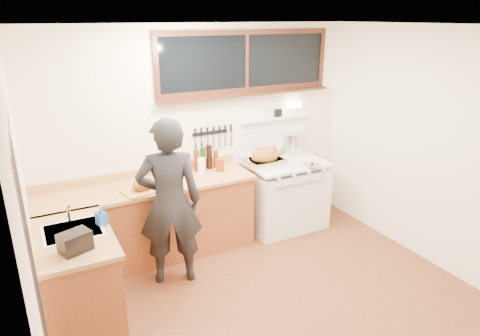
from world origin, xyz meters
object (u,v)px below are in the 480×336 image
man (170,203)px  roast_turkey (265,158)px  vintage_stove (284,193)px  cutting_board (142,187)px

man → roast_turkey: size_ratio=3.52×
vintage_stove → roast_turkey: 0.62m
man → cutting_board: (-0.17, 0.39, 0.07)m
vintage_stove → cutting_board: 1.96m
vintage_stove → cutting_board: (-1.89, -0.11, 0.49)m
vintage_stove → cutting_board: vintage_stove is taller
man → cutting_board: man is taller
cutting_board → roast_turkey: 1.58m
man → cutting_board: 0.43m
vintage_stove → roast_turkey: vintage_stove is taller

